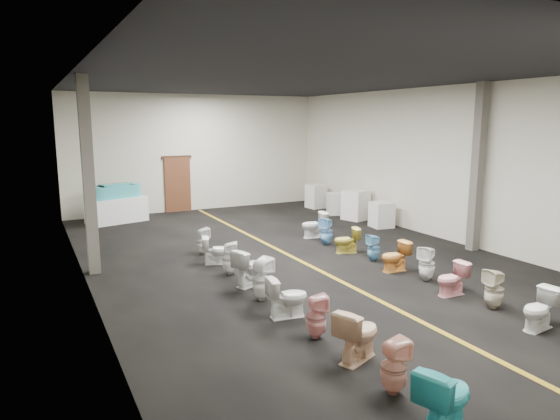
# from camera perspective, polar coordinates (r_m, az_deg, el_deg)

# --- Properties ---
(floor) EXTENTS (16.00, 16.00, 0.00)m
(floor) POSITION_cam_1_polar(r_m,az_deg,el_deg) (12.94, 1.62, -5.49)
(floor) COLOR black
(floor) RESTS_ON ground
(ceiling) EXTENTS (16.00, 16.00, 0.00)m
(ceiling) POSITION_cam_1_polar(r_m,az_deg,el_deg) (12.50, 1.73, 14.79)
(ceiling) COLOR black
(ceiling) RESTS_ON ground
(wall_back) EXTENTS (10.00, 0.00, 10.00)m
(wall_back) POSITION_cam_1_polar(r_m,az_deg,el_deg) (19.89, -9.55, 6.46)
(wall_back) COLOR beige
(wall_back) RESTS_ON ground
(wall_left) EXTENTS (0.00, 16.00, 16.00)m
(wall_left) POSITION_cam_1_polar(r_m,az_deg,el_deg) (11.04, -21.76, 2.98)
(wall_left) COLOR beige
(wall_left) RESTS_ON ground
(wall_right) EXTENTS (0.00, 16.00, 16.00)m
(wall_right) POSITION_cam_1_polar(r_m,az_deg,el_deg) (15.55, 18.11, 5.09)
(wall_right) COLOR beige
(wall_right) RESTS_ON ground
(aisle_stripe) EXTENTS (0.12, 15.60, 0.01)m
(aisle_stripe) POSITION_cam_1_polar(r_m,az_deg,el_deg) (12.94, 1.62, -5.48)
(aisle_stripe) COLOR olive
(aisle_stripe) RESTS_ON floor
(back_door) EXTENTS (1.00, 0.10, 2.10)m
(back_door) POSITION_cam_1_polar(r_m,az_deg,el_deg) (19.72, -11.62, 2.86)
(back_door) COLOR #562D19
(back_door) RESTS_ON floor
(door_frame) EXTENTS (1.15, 0.08, 0.10)m
(door_frame) POSITION_cam_1_polar(r_m,az_deg,el_deg) (19.62, -11.74, 5.96)
(door_frame) COLOR #331C11
(door_frame) RESTS_ON back_door
(column_left) EXTENTS (0.25, 0.25, 4.50)m
(column_left) POSITION_cam_1_polar(r_m,az_deg,el_deg) (12.05, -21.05, 3.57)
(column_left) COLOR #59544C
(column_left) RESTS_ON floor
(column_right) EXTENTS (0.25, 0.25, 4.50)m
(column_right) POSITION_cam_1_polar(r_m,az_deg,el_deg) (14.35, 21.64, 4.49)
(column_right) COLOR #59544C
(column_right) RESTS_ON floor
(display_table) EXTENTS (2.11, 1.44, 0.85)m
(display_table) POSITION_cam_1_polar(r_m,az_deg,el_deg) (18.26, -18.16, 0.00)
(display_table) COLOR white
(display_table) RESTS_ON floor
(bathtub) EXTENTS (1.80, 1.02, 0.55)m
(bathtub) POSITION_cam_1_polar(r_m,az_deg,el_deg) (18.16, -18.27, 2.00)
(bathtub) COLOR teal
(bathtub) RESTS_ON display_table
(appliance_crate_a) EXTENTS (0.73, 0.73, 0.84)m
(appliance_crate_a) POSITION_cam_1_polar(r_m,az_deg,el_deg) (16.87, 11.53, -0.53)
(appliance_crate_a) COLOR silver
(appliance_crate_a) RESTS_ON floor
(appliance_crate_b) EXTENTS (0.96, 0.96, 1.05)m
(appliance_crate_b) POSITION_cam_1_polar(r_m,az_deg,el_deg) (17.99, 8.66, 0.57)
(appliance_crate_b) COLOR silver
(appliance_crate_b) RESTS_ON floor
(appliance_crate_c) EXTENTS (0.92, 0.92, 0.80)m
(appliance_crate_c) POSITION_cam_1_polar(r_m,az_deg,el_deg) (18.96, 6.58, 0.73)
(appliance_crate_c) COLOR silver
(appliance_crate_c) RESTS_ON floor
(appliance_crate_d) EXTENTS (0.72, 0.72, 0.94)m
(appliance_crate_d) POSITION_cam_1_polar(r_m,az_deg,el_deg) (20.25, 4.13, 1.57)
(appliance_crate_d) COLOR silver
(appliance_crate_d) RESTS_ON floor
(toilet_left_0) EXTENTS (0.92, 0.71, 0.83)m
(toilet_left_0) POSITION_cam_1_polar(r_m,az_deg,el_deg) (6.29, 18.31, -19.71)
(toilet_left_0) COLOR teal
(toilet_left_0) RESTS_ON floor
(toilet_left_1) EXTENTS (0.35, 0.34, 0.75)m
(toilet_left_1) POSITION_cam_1_polar(r_m,az_deg,el_deg) (6.88, 12.89, -17.06)
(toilet_left_1) COLOR #DA9984
(toilet_left_1) RESTS_ON floor
(toilet_left_2) EXTENTS (0.91, 0.72, 0.81)m
(toilet_left_2) POSITION_cam_1_polar(r_m,az_deg,el_deg) (7.64, 8.88, -13.80)
(toilet_left_2) COLOR #DBAF8A
(toilet_left_2) RESTS_ON floor
(toilet_left_3) EXTENTS (0.40, 0.39, 0.74)m
(toilet_left_3) POSITION_cam_1_polar(r_m,az_deg,el_deg) (8.28, 4.16, -12.05)
(toilet_left_3) COLOR #D99493
(toilet_left_3) RESTS_ON floor
(toilet_left_4) EXTENTS (0.79, 0.51, 0.75)m
(toilet_left_4) POSITION_cam_1_polar(r_m,az_deg,el_deg) (9.08, 0.85, -9.90)
(toilet_left_4) COLOR white
(toilet_left_4) RESTS_ON floor
(toilet_left_5) EXTENTS (0.52, 0.51, 0.86)m
(toilet_left_5) POSITION_cam_1_polar(r_m,az_deg,el_deg) (9.88, -2.07, -7.91)
(toilet_left_5) COLOR silver
(toilet_left_5) RESTS_ON floor
(toilet_left_6) EXTENTS (0.91, 0.71, 0.81)m
(toilet_left_6) POSITION_cam_1_polar(r_m,az_deg,el_deg) (10.76, -3.40, -6.52)
(toilet_left_6) COLOR silver
(toilet_left_6) RESTS_ON floor
(toilet_left_7) EXTENTS (0.45, 0.45, 0.76)m
(toilet_left_7) POSITION_cam_1_polar(r_m,az_deg,el_deg) (11.56, -5.77, -5.50)
(toilet_left_7) COLOR silver
(toilet_left_7) RESTS_ON floor
(toilet_left_8) EXTENTS (0.77, 0.59, 0.69)m
(toilet_left_8) POSITION_cam_1_polar(r_m,az_deg,el_deg) (12.42, -7.30, -4.58)
(toilet_left_8) COLOR white
(toilet_left_8) RESTS_ON floor
(toilet_left_9) EXTENTS (0.35, 0.35, 0.71)m
(toilet_left_9) POSITION_cam_1_polar(r_m,az_deg,el_deg) (13.35, -8.81, -3.54)
(toilet_left_9) COLOR silver
(toilet_left_9) RESTS_ON floor
(toilet_right_1) EXTENTS (0.74, 0.47, 0.72)m
(toilet_right_1) POSITION_cam_1_polar(r_m,az_deg,el_deg) (9.63, 27.55, -10.04)
(toilet_right_1) COLOR white
(toilet_right_1) RESTS_ON floor
(toilet_right_2) EXTENTS (0.37, 0.36, 0.77)m
(toilet_right_2) POSITION_cam_1_polar(r_m,az_deg,el_deg) (10.27, 23.28, -8.29)
(toilet_right_2) COLOR beige
(toilet_right_2) RESTS_ON floor
(toilet_right_3) EXTENTS (0.68, 0.39, 0.68)m
(toilet_right_3) POSITION_cam_1_polar(r_m,az_deg,el_deg) (10.74, 19.06, -7.47)
(toilet_right_3) COLOR #F8A8AE
(toilet_right_3) RESTS_ON floor
(toilet_right_4) EXTENTS (0.46, 0.45, 0.79)m
(toilet_right_4) POSITION_cam_1_polar(r_m,az_deg,el_deg) (11.51, 16.43, -5.88)
(toilet_right_4) COLOR white
(toilet_right_4) RESTS_ON floor
(toilet_right_5) EXTENTS (0.72, 0.43, 0.71)m
(toilet_right_5) POSITION_cam_1_polar(r_m,az_deg,el_deg) (12.03, 13.03, -5.21)
(toilet_right_5) COLOR #E5953F
(toilet_right_5) RESTS_ON floor
(toilet_right_6) EXTENTS (0.34, 0.33, 0.68)m
(toilet_right_6) POSITION_cam_1_polar(r_m,az_deg,el_deg) (12.80, 10.65, -4.26)
(toilet_right_6) COLOR #68ABD1
(toilet_right_6) RESTS_ON floor
(toilet_right_7) EXTENTS (0.75, 0.56, 0.69)m
(toilet_right_7) POSITION_cam_1_polar(r_m,az_deg,el_deg) (13.45, 7.63, -3.46)
(toilet_right_7) COLOR gold
(toilet_right_7) RESTS_ON floor
(toilet_right_8) EXTENTS (0.48, 0.47, 0.79)m
(toilet_right_8) POSITION_cam_1_polar(r_m,az_deg,el_deg) (14.25, 5.32, -2.43)
(toilet_right_8) COLOR #77B7EA
(toilet_right_8) RESTS_ON floor
(toilet_right_9) EXTENTS (0.82, 0.55, 0.78)m
(toilet_right_9) POSITION_cam_1_polar(r_m,az_deg,el_deg) (15.09, 3.92, -1.71)
(toilet_right_9) COLOR white
(toilet_right_9) RESTS_ON floor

